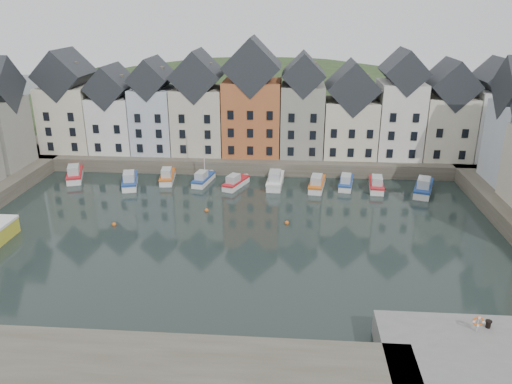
# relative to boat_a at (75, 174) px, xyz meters

# --- Properties ---
(ground) EXTENTS (260.00, 260.00, 0.00)m
(ground) POSITION_rel_boat_a_xyz_m (25.31, -18.64, -0.75)
(ground) COLOR black
(ground) RESTS_ON ground
(far_quay) EXTENTS (90.00, 16.00, 2.00)m
(far_quay) POSITION_rel_boat_a_xyz_m (25.31, 11.36, 0.25)
(far_quay) COLOR #494438
(far_quay) RESTS_ON ground
(near_wall) EXTENTS (50.00, 6.00, 2.00)m
(near_wall) POSITION_rel_boat_a_xyz_m (15.31, -40.64, 0.25)
(near_wall) COLOR #494438
(near_wall) RESTS_ON ground
(hillside) EXTENTS (153.60, 70.40, 64.00)m
(hillside) POSITION_rel_boat_a_xyz_m (25.33, 37.36, -18.71)
(hillside) COLOR #203219
(hillside) RESTS_ON ground
(far_terrace) EXTENTS (72.37, 8.16, 17.78)m
(far_terrace) POSITION_rel_boat_a_xyz_m (28.52, 9.36, 8.13)
(far_terrace) COLOR beige
(far_terrace) RESTS_ON far_quay
(mooring_buoys) EXTENTS (20.50, 5.50, 0.50)m
(mooring_buoys) POSITION_rel_boat_a_xyz_m (21.31, -13.31, -0.60)
(mooring_buoys) COLOR #C75917
(mooring_buoys) RESTS_ON ground
(boat_a) EXTENTS (4.09, 6.84, 2.51)m
(boat_a) POSITION_rel_boat_a_xyz_m (0.00, 0.00, 0.00)
(boat_a) COLOR silver
(boat_a) RESTS_ON ground
(boat_b) EXTENTS (3.61, 6.73, 2.47)m
(boat_b) POSITION_rel_boat_a_xyz_m (8.93, -2.16, -0.01)
(boat_b) COLOR silver
(boat_b) RESTS_ON ground
(boat_c) EXTENTS (2.61, 6.11, 2.27)m
(boat_c) POSITION_rel_boat_a_xyz_m (13.73, 0.25, -0.07)
(boat_c) COLOR silver
(boat_c) RESTS_ON ground
(boat_d) EXTENTS (2.72, 5.79, 10.64)m
(boat_d) POSITION_rel_boat_a_xyz_m (19.09, -0.35, -0.06)
(boat_d) COLOR silver
(boat_d) RESTS_ON ground
(boat_e) EXTENTS (3.56, 5.76, 2.11)m
(boat_e) POSITION_rel_boat_a_xyz_m (23.88, -1.50, -0.12)
(boat_e) COLOR silver
(boat_e) RESTS_ON ground
(boat_f) EXTENTS (2.42, 6.78, 2.56)m
(boat_f) POSITION_rel_boat_a_xyz_m (29.42, -0.49, 0.02)
(boat_f) COLOR silver
(boat_f) RESTS_ON ground
(boat_g) EXTENTS (2.75, 6.31, 2.34)m
(boat_g) POSITION_rel_boat_a_xyz_m (35.25, -1.32, -0.05)
(boat_g) COLOR silver
(boat_g) RESTS_ON ground
(boat_h) EXTENTS (2.65, 5.89, 2.18)m
(boat_h) POSITION_rel_boat_a_xyz_m (39.35, -0.30, -0.10)
(boat_h) COLOR silver
(boat_h) RESTS_ON ground
(boat_i) EXTENTS (2.41, 6.09, 2.28)m
(boat_i) POSITION_rel_boat_a_xyz_m (43.47, -0.92, -0.07)
(boat_i) COLOR silver
(boat_i) RESTS_ON ground
(boat_j) EXTENTS (4.12, 7.08, 2.60)m
(boat_j) POSITION_rel_boat_a_xyz_m (49.63, -1.99, 0.03)
(boat_j) COLOR silver
(boat_j) RESTS_ON ground
(mooring_bollard) EXTENTS (0.48, 0.48, 0.56)m
(mooring_bollard) POSITION_rel_boat_a_xyz_m (46.32, -35.26, 1.56)
(mooring_bollard) COLOR black
(mooring_bollard) RESTS_ON near_quay
(life_ring_post) EXTENTS (0.80, 0.17, 1.30)m
(life_ring_post) POSITION_rel_boat_a_xyz_m (45.31, -35.85, 2.11)
(life_ring_post) COLOR gray
(life_ring_post) RESTS_ON near_quay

